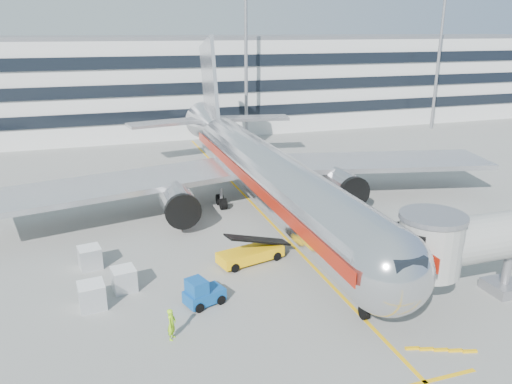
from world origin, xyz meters
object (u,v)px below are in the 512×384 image
object	(u,v)px
main_jet	(260,169)
cargo_container_right	(90,257)
baggage_tug	(202,293)
belt_loader	(250,253)
cargo_container_left	(92,296)
cargo_container_front	(124,279)
ramp_worker	(172,324)

from	to	relation	value
main_jet	cargo_container_right	xyz separation A→B (m)	(-15.59, -7.42, -3.42)
baggage_tug	cargo_container_right	size ratio (longest dim) A/B	1.59
belt_loader	cargo_container_left	xyz separation A→B (m)	(-11.36, -3.08, 0.13)
cargo_container_right	cargo_container_front	bearing A→B (deg)	-63.05
cargo_container_right	ramp_worker	xyz separation A→B (m)	(4.27, -10.73, 0.13)
baggage_tug	main_jet	bearing A→B (deg)	59.37
cargo_container_left	cargo_container_right	xyz separation A→B (m)	(-0.06, 5.85, -0.03)
cargo_container_front	ramp_worker	world-z (taller)	ramp_worker
main_jet	cargo_container_front	size ratio (longest dim) A/B	29.99
belt_loader	cargo_container_right	size ratio (longest dim) A/B	3.07
main_jet	ramp_worker	size ratio (longest dim) A/B	26.96
cargo_container_left	belt_loader	bearing A→B (deg)	15.17
ramp_worker	cargo_container_left	bearing A→B (deg)	71.91
baggage_tug	ramp_worker	bearing A→B (deg)	-127.86
baggage_tug	cargo_container_front	bearing A→B (deg)	142.64
cargo_container_left	cargo_container_right	distance (m)	5.85
belt_loader	ramp_worker	xyz separation A→B (m)	(-7.15, -7.96, 0.23)
main_jet	cargo_container_left	xyz separation A→B (m)	(-15.53, -13.27, -3.39)
main_jet	cargo_container_right	distance (m)	17.60
cargo_container_front	ramp_worker	size ratio (longest dim) A/B	0.90
main_jet	cargo_container_front	bearing A→B (deg)	-139.28
belt_loader	ramp_worker	distance (m)	10.70
cargo_container_right	main_jet	bearing A→B (deg)	25.46
baggage_tug	cargo_container_right	world-z (taller)	baggage_tug
baggage_tug	cargo_container_left	xyz separation A→B (m)	(-6.61, 1.79, 0.04)
main_jet	baggage_tug	distance (m)	17.84
main_jet	belt_loader	bearing A→B (deg)	-112.26
main_jet	cargo_container_left	distance (m)	20.71
main_jet	cargo_container_right	bearing A→B (deg)	-154.54
main_jet	ramp_worker	xyz separation A→B (m)	(-11.32, -18.15, -3.29)
cargo_container_left	ramp_worker	bearing A→B (deg)	-49.23
cargo_container_left	cargo_container_front	world-z (taller)	cargo_container_left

